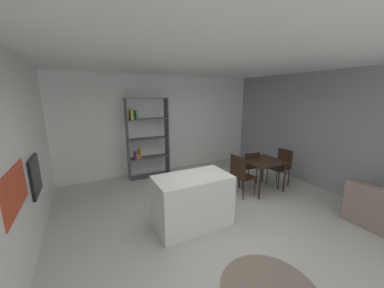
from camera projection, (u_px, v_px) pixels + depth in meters
name	position (u px, v px, depth m)	size (l,w,h in m)	color
ground_plane	(210.00, 223.00, 3.83)	(9.11, 9.11, 0.00)	beige
ceiling_slab	(214.00, 55.00, 3.19)	(6.63, 6.28, 0.06)	white
back_partition	(155.00, 125.00, 6.21)	(6.63, 0.06, 2.82)	white
right_partition_gray	(330.00, 132.00, 4.98)	(0.06, 6.28, 2.82)	gray
cabinet_niche_splashback	(15.00, 190.00, 2.38)	(0.01, 0.93, 0.51)	#CC4223
built_in_oven	(35.00, 176.00, 3.26)	(0.06, 0.60, 0.60)	black
kitchen_island	(193.00, 201.00, 3.71)	(1.30, 0.73, 0.91)	white
open_bookshelf	(146.00, 137.00, 5.79)	(1.13, 0.32, 2.20)	#4C4C51
dining_table	(262.00, 164.00, 5.05)	(0.90, 0.80, 0.75)	black
dining_chair_window_side	(281.00, 164.00, 5.38)	(0.47, 0.43, 0.92)	black
dining_chair_island_side	(240.00, 172.00, 4.77)	(0.44, 0.48, 0.96)	black
dining_chair_far	(249.00, 165.00, 5.45)	(0.48, 0.46, 0.85)	black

